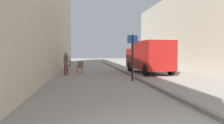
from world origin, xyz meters
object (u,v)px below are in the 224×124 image
cafe_chair_by_doorway (80,67)px  cafe_chair_near_window (69,65)px  pedestrian_main_foreground (66,62)px  delivery_van (149,56)px  street_sign_post (133,54)px

cafe_chair_by_doorway → cafe_chair_near_window: bearing=91.5°
pedestrian_main_foreground → delivery_van: 6.28m
delivery_van → street_sign_post: (-2.30, -4.19, 0.24)m
street_sign_post → pedestrian_main_foreground: bearing=-44.5°
cafe_chair_near_window → cafe_chair_by_doorway: bearing=-149.8°
pedestrian_main_foreground → street_sign_post: 5.30m
street_sign_post → cafe_chair_by_doorway: street_sign_post is taller
pedestrian_main_foreground → cafe_chair_near_window: (-0.03, 3.55, -0.39)m
delivery_van → cafe_chair_near_window: bearing=151.2°
pedestrian_main_foreground → cafe_chair_by_doorway: bearing=40.5°
street_sign_post → cafe_chair_near_window: (-3.96, 7.05, -1.00)m
pedestrian_main_foreground → cafe_chair_by_doorway: 1.45m
pedestrian_main_foreground → delivery_van: bearing=-0.1°
street_sign_post → cafe_chair_near_window: 8.15m
pedestrian_main_foreground → cafe_chair_by_doorway: pedestrian_main_foreground is taller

